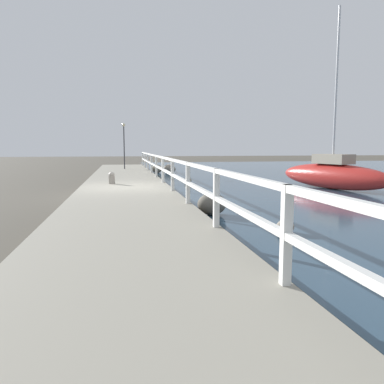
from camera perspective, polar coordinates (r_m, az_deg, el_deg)
The scene contains 12 objects.
ground_plane at distance 14.01m, azimuth -10.10°, elevation -0.55°, with size 120.00×120.00×0.00m, color #4C473D.
dock_walkway at distance 13.99m, azimuth -10.11°, elevation 0.11°, with size 3.31×36.00×0.33m.
railing at distance 14.02m, azimuth -3.80°, elevation 3.88°, with size 0.10×32.50×1.07m.
boulder_water_edge at distance 26.26m, azimuth -3.19°, elevation 3.48°, with size 0.64×0.57×0.48m.
boulder_upstream at distance 9.88m, azimuth 3.04°, elevation -1.85°, with size 0.76×0.69×0.57m.
boulder_near_dock at distance 26.04m, azimuth -3.50°, elevation 3.57°, with size 0.79×0.71×0.59m.
boulder_downstream at distance 26.18m, azimuth -5.38°, elevation 3.54°, with size 0.75×0.67×0.56m.
boulder_far_strip at distance 18.56m, azimuth -0.62°, elevation 1.78°, with size 0.37×0.33×0.28m.
boulder_mid_strip at distance 8.03m, azimuth 14.02°, elevation -5.14°, with size 0.38×0.34×0.28m.
mooring_bollard at distance 15.24m, azimuth -12.13°, elevation 2.10°, with size 0.25×0.25×0.47m.
dock_lamp at distance 25.58m, azimuth -10.33°, elevation 8.05°, with size 0.21×0.21×3.03m.
sailboat_red at distance 17.02m, azimuth 20.60°, elevation 2.51°, with size 2.79×5.82×7.47m.
Camera 1 is at (-0.13, -13.90, 1.78)m, focal length 35.00 mm.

